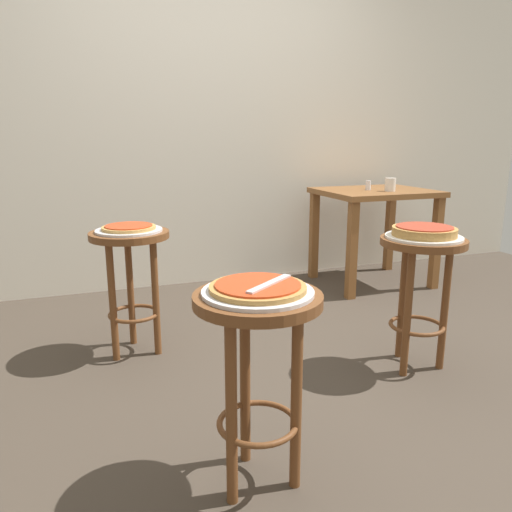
{
  "coord_description": "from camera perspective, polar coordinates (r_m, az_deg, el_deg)",
  "views": [
    {
      "loc": [
        -0.97,
        -2.09,
        1.12
      ],
      "look_at": [
        -0.22,
        -0.03,
        0.59
      ],
      "focal_mm": 34.6,
      "sensor_mm": 36.0,
      "label": 1
    }
  ],
  "objects": [
    {
      "name": "pizza_server_knife",
      "position": [
        1.48,
        1.56,
        -3.2
      ],
      "size": [
        0.19,
        0.15,
        0.01
      ],
      "primitive_type": "cube",
      "rotation": [
        0.0,
        0.0,
        0.64
      ],
      "color": "silver",
      "rests_on": "pizza_foreground"
    },
    {
      "name": "serving_plate_middle",
      "position": [
        2.45,
        18.82,
        2.1
      ],
      "size": [
        0.36,
        0.36,
        0.01
      ],
      "primitive_type": "cylinder",
      "color": "white",
      "rests_on": "stool_middle"
    },
    {
      "name": "pizza_foreground",
      "position": [
        1.49,
        0.2,
        -3.62
      ],
      "size": [
        0.3,
        0.3,
        0.02
      ],
      "color": "#B78442",
      "rests_on": "serving_plate_foreground"
    },
    {
      "name": "stool_leftside",
      "position": [
        2.61,
        -14.25,
        -0.81
      ],
      "size": [
        0.4,
        0.4,
        0.66
      ],
      "color": "brown",
      "rests_on": "ground_plane"
    },
    {
      "name": "serving_plate_leftside",
      "position": [
        2.57,
        -14.47,
        2.89
      ],
      "size": [
        0.33,
        0.33,
        0.01
      ],
      "primitive_type": "cylinder",
      "color": "silver",
      "rests_on": "stool_leftside"
    },
    {
      "name": "pizza_leftside",
      "position": [
        2.57,
        -14.49,
        3.24
      ],
      "size": [
        0.27,
        0.27,
        0.02
      ],
      "color": "tan",
      "rests_on": "serving_plate_leftside"
    },
    {
      "name": "condiment_shaker",
      "position": [
        3.83,
        12.84,
        7.97
      ],
      "size": [
        0.04,
        0.04,
        0.07
      ],
      "primitive_type": "cylinder",
      "color": "white",
      "rests_on": "dining_table"
    },
    {
      "name": "stool_middle",
      "position": [
        2.49,
        18.53,
        -1.76
      ],
      "size": [
        0.4,
        0.4,
        0.66
      ],
      "color": "brown",
      "rests_on": "ground_plane"
    },
    {
      "name": "ground_plane",
      "position": [
        2.56,
        4.4,
        -12.34
      ],
      "size": [
        6.0,
        6.0,
        0.0
      ],
      "primitive_type": "plane",
      "color": "#42382D"
    },
    {
      "name": "serving_plate_foreground",
      "position": [
        1.5,
        0.2,
        -4.2
      ],
      "size": [
        0.34,
        0.34,
        0.01
      ],
      "primitive_type": "cylinder",
      "color": "silver",
      "rests_on": "stool_foreground"
    },
    {
      "name": "stool_foreground",
      "position": [
        1.56,
        0.2,
        -10.2
      ],
      "size": [
        0.4,
        0.4,
        0.66
      ],
      "color": "brown",
      "rests_on": "ground_plane"
    },
    {
      "name": "dining_table",
      "position": [
        3.89,
        13.53,
        5.53
      ],
      "size": [
        0.82,
        0.69,
        0.73
      ],
      "color": "brown",
      "rests_on": "ground_plane"
    },
    {
      "name": "back_wall",
      "position": [
        3.89,
        -5.87,
        19.13
      ],
      "size": [
        6.0,
        0.1,
        3.0
      ],
      "primitive_type": "cube",
      "color": "silver",
      "rests_on": "ground_plane"
    },
    {
      "name": "pizza_middle",
      "position": [
        2.45,
        18.87,
        2.75
      ],
      "size": [
        0.3,
        0.3,
        0.05
      ],
      "color": "#B78442",
      "rests_on": "serving_plate_middle"
    },
    {
      "name": "cup_near_edge",
      "position": [
        3.78,
        15.25,
        7.97
      ],
      "size": [
        0.08,
        0.08,
        0.1
      ],
      "primitive_type": "cylinder",
      "color": "silver",
      "rests_on": "dining_table"
    }
  ]
}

